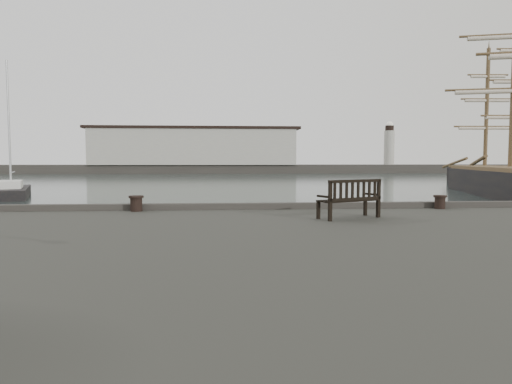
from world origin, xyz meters
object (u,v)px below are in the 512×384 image
at_px(bench, 349,206).
at_px(yacht_d, 12,194).
at_px(bollard_left, 136,203).
at_px(bollard_right, 440,202).

relative_size(bench, yacht_d, 0.15).
bearing_deg(bench, yacht_d, 102.24).
bearing_deg(yacht_d, bench, -72.94).
bearing_deg(bollard_left, bench, -19.77).
distance_m(bollard_right, yacht_d, 34.78).
bearing_deg(bench, bollard_left, 135.84).
distance_m(bollard_left, bollard_right, 9.09).
relative_size(bollard_right, yacht_d, 0.04).
xyz_separation_m(bollard_left, yacht_d, (-14.67, 25.35, -1.55)).
relative_size(bollard_left, yacht_d, 0.04).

